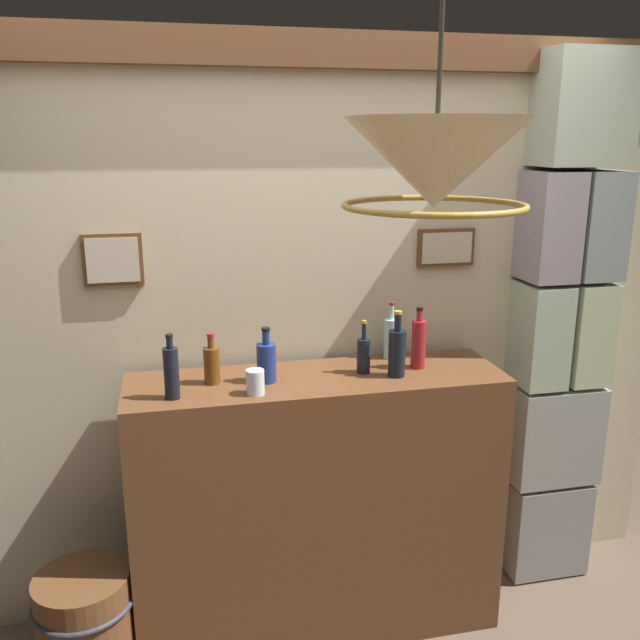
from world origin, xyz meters
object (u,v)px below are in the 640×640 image
wooden_barrel (86,632)px  liquor_bottle_mezcal (391,337)px  liquor_bottle_tequila (266,361)px  liquor_bottle_vodka (171,372)px  liquor_bottle_rye (418,343)px  glass_tumbler_rocks (255,382)px  pendant_lamp (435,166)px  liquor_bottle_rum (212,364)px  liquor_bottle_gin (364,355)px  liquor_bottle_port (397,351)px

wooden_barrel → liquor_bottle_mezcal: bearing=14.3°
liquor_bottle_tequila → liquor_bottle_vodka: liquor_bottle_vodka is taller
liquor_bottle_rye → glass_tumbler_rocks: (-0.70, -0.15, -0.06)m
pendant_lamp → glass_tumbler_rocks: bearing=115.2°
liquor_bottle_rye → wooden_barrel: bearing=-172.3°
liquor_bottle_rum → wooden_barrel: liquor_bottle_rum is taller
liquor_bottle_rum → glass_tumbler_rocks: (0.15, -0.15, -0.03)m
liquor_bottle_rum → liquor_bottle_tequila: bearing=-7.6°
liquor_bottle_tequila → wooden_barrel: liquor_bottle_tequila is taller
liquor_bottle_gin → liquor_bottle_rye: bearing=2.5°
liquor_bottle_port → glass_tumbler_rocks: 0.58m
glass_tumbler_rocks → pendant_lamp: bearing=-64.8°
liquor_bottle_vodka → wooden_barrel: size_ratio=0.50×
liquor_bottle_port → liquor_bottle_gin: 0.14m
liquor_bottle_mezcal → liquor_bottle_tequila: 0.59m
liquor_bottle_tequila → glass_tumbler_rocks: liquor_bottle_tequila is taller
liquor_bottle_rye → liquor_bottle_vodka: liquor_bottle_rye is taller
liquor_bottle_gin → pendant_lamp: (-0.10, -0.91, 0.78)m
liquor_bottle_mezcal → liquor_bottle_rye: bearing=-65.0°
liquor_bottle_gin → liquor_bottle_mezcal: bearing=43.5°
liquor_bottle_port → liquor_bottle_tequila: size_ratio=1.23×
liquor_bottle_port → pendant_lamp: size_ratio=0.41×
liquor_bottle_tequila → liquor_bottle_vodka: (-0.36, -0.10, 0.02)m
liquor_bottle_gin → liquor_bottle_rum: bearing=179.1°
pendant_lamp → wooden_barrel: bearing=144.7°
liquor_bottle_port → liquor_bottle_gin: bearing=150.0°
liquor_bottle_mezcal → liquor_bottle_vodka: 0.97m
liquor_bottle_port → liquor_bottle_vodka: (-0.88, -0.05, -0.00)m
pendant_lamp → liquor_bottle_tequila: bearing=108.7°
liquor_bottle_mezcal → liquor_bottle_gin: 0.23m
liquor_bottle_port → wooden_barrel: 1.62m
liquor_bottle_port → liquor_bottle_mezcal: bearing=77.5°
liquor_bottle_rum → wooden_barrel: 1.13m
liquor_bottle_mezcal → liquor_bottle_gin: size_ratio=1.13×
liquor_bottle_mezcal → glass_tumbler_rocks: 0.70m
liquor_bottle_tequila → liquor_bottle_port: bearing=-5.5°
liquor_bottle_rum → wooden_barrel: (-0.53, -0.18, -0.98)m
glass_tumbler_rocks → pendant_lamp: pendant_lamp is taller
liquor_bottle_rum → liquor_bottle_gin: bearing=-0.9°
liquor_bottle_mezcal → liquor_bottle_rye: 0.16m
liquor_bottle_tequila → liquor_bottle_gin: (0.40, 0.02, -0.01)m
liquor_bottle_rum → glass_tumbler_rocks: 0.21m
pendant_lamp → liquor_bottle_port: bearing=75.8°
liquor_bottle_rye → liquor_bottle_vodka: size_ratio=1.05×
liquor_bottle_rye → pendant_lamp: (-0.33, -0.92, 0.75)m
liquor_bottle_tequila → liquor_bottle_rum: (-0.21, 0.03, -0.00)m
liquor_bottle_gin → glass_tumbler_rocks: (-0.46, -0.14, -0.03)m
liquor_bottle_mezcal → liquor_bottle_port: size_ratio=0.92×
pendant_lamp → liquor_bottle_vodka: bearing=129.9°
liquor_bottle_tequila → liquor_bottle_vodka: size_ratio=0.90×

